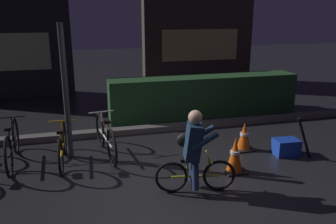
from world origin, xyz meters
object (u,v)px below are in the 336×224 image
at_px(parked_bike_left_mid, 12,145).
at_px(parked_bike_center_right, 106,137).
at_px(traffic_cone_far, 244,137).
at_px(traffic_cone_near, 235,155).
at_px(blue_crate, 286,147).
at_px(street_post, 66,93).
at_px(cyclist, 194,151).
at_px(parked_bike_center_left, 62,146).
at_px(closed_umbrella, 304,138).

relative_size(parked_bike_left_mid, parked_bike_center_right, 1.02).
bearing_deg(traffic_cone_far, parked_bike_left_mid, 174.49).
relative_size(parked_bike_left_mid, traffic_cone_near, 2.83).
xyz_separation_m(traffic_cone_near, blue_crate, (1.22, 0.40, -0.14)).
bearing_deg(traffic_cone_far, street_post, 171.63).
distance_m(parked_bike_center_right, traffic_cone_near, 2.34).
height_order(traffic_cone_near, cyclist, cyclist).
bearing_deg(traffic_cone_near, parked_bike_left_mid, 161.07).
distance_m(parked_bike_left_mid, cyclist, 3.20).
xyz_separation_m(street_post, traffic_cone_far, (3.21, -0.47, -0.93)).
bearing_deg(blue_crate, traffic_cone_far, 146.35).
relative_size(parked_bike_center_left, blue_crate, 3.53).
bearing_deg(parked_bike_center_left, traffic_cone_far, -91.74).
height_order(traffic_cone_near, blue_crate, traffic_cone_near).
height_order(parked_bike_left_mid, cyclist, cyclist).
bearing_deg(street_post, blue_crate, -13.14).
relative_size(street_post, traffic_cone_near, 3.98).
distance_m(parked_bike_left_mid, traffic_cone_near, 3.79).
bearing_deg(parked_bike_center_left, parked_bike_left_mid, 77.89).
bearing_deg(closed_umbrella, traffic_cone_far, -46.33).
distance_m(traffic_cone_far, blue_crate, 0.78).
bearing_deg(cyclist, closed_umbrella, 24.56).
bearing_deg(parked_bike_center_left, blue_crate, -97.29).
height_order(street_post, cyclist, street_post).
height_order(parked_bike_left_mid, closed_umbrella, closed_umbrella).
distance_m(parked_bike_center_right, cyclist, 2.02).
height_order(street_post, blue_crate, street_post).
relative_size(street_post, traffic_cone_far, 4.38).
bearing_deg(parked_bike_center_right, traffic_cone_far, -106.05).
height_order(traffic_cone_near, traffic_cone_far, traffic_cone_near).
bearing_deg(parked_bike_left_mid, cyclist, -124.31).
xyz_separation_m(parked_bike_left_mid, traffic_cone_near, (3.58, -1.23, -0.07)).
relative_size(parked_bike_center_left, traffic_cone_far, 2.86).
bearing_deg(closed_umbrella, blue_crate, -61.97).
bearing_deg(cyclist, traffic_cone_far, 51.15).
relative_size(traffic_cone_far, cyclist, 0.44).
height_order(blue_crate, cyclist, cyclist).
bearing_deg(blue_crate, closed_umbrella, -55.38).
height_order(parked_bike_left_mid, blue_crate, parked_bike_left_mid).
bearing_deg(parked_bike_left_mid, traffic_cone_far, -98.38).
xyz_separation_m(parked_bike_center_right, traffic_cone_far, (2.58, -0.39, -0.09)).
relative_size(traffic_cone_near, closed_umbrella, 0.70).
relative_size(parked_bike_center_left, traffic_cone_near, 2.60).
bearing_deg(parked_bike_left_mid, street_post, -88.57).
distance_m(street_post, closed_umbrella, 4.26).
distance_m(blue_crate, cyclist, 2.30).
xyz_separation_m(parked_bike_center_right, traffic_cone_near, (2.00, -1.22, -0.06)).
height_order(parked_bike_left_mid, traffic_cone_far, parked_bike_left_mid).
xyz_separation_m(street_post, cyclist, (1.77, -1.73, -0.56)).
relative_size(parked_bike_center_right, traffic_cone_near, 2.78).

